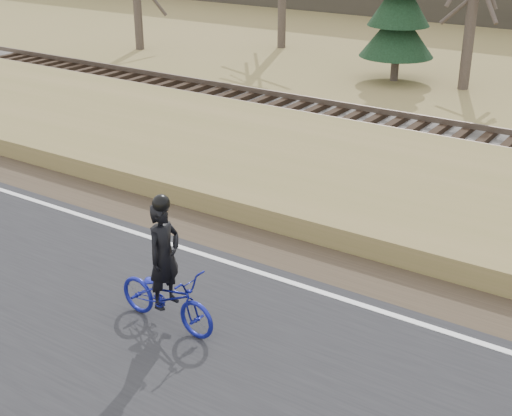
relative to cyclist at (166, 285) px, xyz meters
The scene contains 9 objects.
ground 2.08m from the cyclist, 77.80° to the left, with size 120.00×120.00×0.00m, color olive.
road 1.00m from the cyclist, 55.15° to the right, with size 120.00×6.00×0.06m, color black.
edge_line 2.25m from the cyclist, 78.93° to the left, with size 120.00×0.12×0.01m, color silver.
shoulder 3.21m from the cyclist, 82.44° to the left, with size 120.00×1.60×0.04m, color #473A2B.
embankment 6.14m from the cyclist, 86.14° to the left, with size 120.00×5.00×0.44m, color olive.
ballast 9.93m from the cyclist, 87.62° to the left, with size 120.00×3.00×0.45m, color slate.
railroad 9.92m from the cyclist, 87.62° to the left, with size 120.00×2.40×0.29m.
cyclist is the anchor object (origin of this frame).
conifer 17.24m from the cyclist, 102.16° to the left, with size 2.60×2.60×5.75m.
Camera 1 is at (5.78, -8.82, 5.97)m, focal length 50.00 mm.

